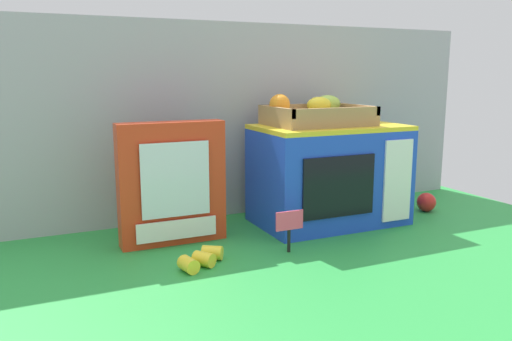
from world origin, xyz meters
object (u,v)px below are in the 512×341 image
(toy_microwave, at_px, (329,174))
(loose_toy_apple, at_px, (426,202))
(food_groups_crate, at_px, (316,115))
(cookie_set_box, at_px, (173,184))
(loose_toy_banana, at_px, (202,259))
(price_sign, at_px, (289,225))

(toy_microwave, height_order, loose_toy_apple, toy_microwave)
(food_groups_crate, relative_size, cookie_set_box, 0.89)
(loose_toy_apple, bearing_deg, loose_toy_banana, -169.09)
(food_groups_crate, distance_m, cookie_set_box, 0.44)
(food_groups_crate, xyz_separation_m, price_sign, (-0.19, -0.21, -0.23))
(food_groups_crate, xyz_separation_m, cookie_set_box, (-0.42, -0.03, -0.15))
(toy_microwave, relative_size, price_sign, 4.05)
(toy_microwave, bearing_deg, price_sign, -141.07)
(loose_toy_banana, bearing_deg, cookie_set_box, 94.14)
(toy_microwave, distance_m, loose_toy_banana, 0.48)
(price_sign, distance_m, loose_toy_banana, 0.22)
(cookie_set_box, bearing_deg, loose_toy_banana, -85.86)
(cookie_set_box, xyz_separation_m, loose_toy_apple, (0.78, -0.03, -0.12))
(toy_microwave, relative_size, cookie_set_box, 1.34)
(price_sign, relative_size, loose_toy_apple, 1.74)
(price_sign, bearing_deg, loose_toy_apple, 15.15)
(price_sign, bearing_deg, toy_microwave, 38.93)
(price_sign, xyz_separation_m, loose_toy_apple, (0.55, 0.15, -0.04))
(price_sign, height_order, loose_toy_banana, price_sign)
(food_groups_crate, height_order, loose_toy_banana, food_groups_crate)
(loose_toy_banana, bearing_deg, toy_microwave, 21.99)
(loose_toy_banana, bearing_deg, price_sign, -0.42)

